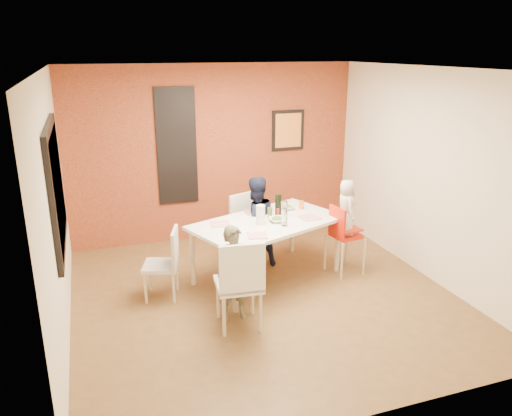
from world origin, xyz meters
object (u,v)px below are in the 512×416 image
object	(u,v)px
high_chair	(343,233)
dining_table	(267,226)
chair_left	(167,260)
toddler	(346,207)
paper_towel_roll	(261,215)
child_near	(234,273)
wine_bottle	(278,205)
child_far	(255,223)
chair_near	(240,281)
chair_far	(248,224)

from	to	relation	value
high_chair	dining_table	bearing A→B (deg)	70.73
chair_left	high_chair	distance (m)	2.33
high_chair	toddler	world-z (taller)	toddler
high_chair	paper_towel_roll	distance (m)	1.19
chair_left	child_near	bearing A→B (deg)	57.44
dining_table	wine_bottle	xyz separation A→B (m)	(0.19, 0.12, 0.23)
high_chair	toddler	bearing A→B (deg)	-82.73
paper_towel_roll	child_far	bearing A→B (deg)	78.73
toddler	wine_bottle	distance (m)	0.89
dining_table	high_chair	distance (m)	1.03
chair_left	child_far	world-z (taller)	child_far
dining_table	child_far	size ratio (longest dim) A/B	1.69
dining_table	child_near	world-z (taller)	child_near
wine_bottle	toddler	bearing A→B (deg)	-19.27
child_far	wine_bottle	distance (m)	0.48
high_chair	child_far	size ratio (longest dim) A/B	0.74
wine_bottle	chair_near	bearing A→B (deg)	-126.61
toddler	paper_towel_roll	xyz separation A→B (m)	(-1.15, 0.09, -0.01)
chair_near	chair_left	bearing A→B (deg)	-52.36
chair_near	chair_left	size ratio (longest dim) A/B	1.18
child_far	toddler	size ratio (longest dim) A/B	1.74
chair_far	child_near	distance (m)	1.63
chair_far	toddler	bearing A→B (deg)	-57.01
high_chair	toddler	xyz separation A→B (m)	(0.02, 0.01, 0.36)
wine_bottle	paper_towel_roll	distance (m)	0.38
dining_table	child_near	distance (m)	1.11
chair_far	child_near	bearing A→B (deg)	-132.92
chair_far	high_chair	bearing A→B (deg)	-57.86
high_chair	child_near	distance (m)	1.83
dining_table	chair_left	size ratio (longest dim) A/B	2.47
chair_near	child_near	size ratio (longest dim) A/B	0.95
child_near	child_far	size ratio (longest dim) A/B	0.86
child_far	child_near	bearing A→B (deg)	51.47
dining_table	chair_near	world-z (taller)	chair_near
child_near	chair_far	bearing A→B (deg)	67.56
high_chair	paper_towel_roll	xyz separation A→B (m)	(-1.13, 0.10, 0.35)
chair_far	child_far	xyz separation A→B (m)	(0.03, -0.24, 0.10)
chair_left	wine_bottle	bearing A→B (deg)	115.76
wine_bottle	high_chair	bearing A→B (deg)	-20.22
child_near	wine_bottle	bearing A→B (deg)	48.06
toddler	paper_towel_roll	distance (m)	1.16
child_near	toddler	xyz separation A→B (m)	(1.73, 0.67, 0.38)
dining_table	chair_left	distance (m)	1.35
chair_far	toddler	size ratio (longest dim) A/B	1.31
child_far	toddler	distance (m)	1.24
chair_left	child_near	distance (m)	0.97
chair_near	chair_far	distance (m)	1.87
child_far	toddler	xyz separation A→B (m)	(1.05, -0.59, 0.29)
dining_table	chair_far	xyz separation A→B (m)	(-0.06, 0.65, -0.19)
chair_left	child_near	xyz separation A→B (m)	(0.62, -0.74, 0.06)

